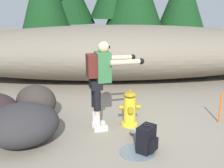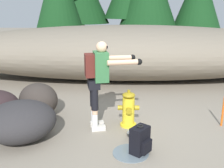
% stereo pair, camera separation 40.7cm
% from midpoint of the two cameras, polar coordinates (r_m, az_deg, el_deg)
% --- Properties ---
extents(ground_plane, '(56.00, 56.00, 0.04)m').
position_cam_midpoint_polar(ground_plane, '(4.87, 7.38, -10.90)').
color(ground_plane, gray).
extents(dirt_embankment, '(12.23, 3.20, 1.70)m').
position_cam_midpoint_polar(dirt_embankment, '(8.42, 4.79, 6.93)').
color(dirt_embankment, '#756B5B').
rests_on(dirt_embankment, ground_plane).
extents(fire_hydrant, '(0.41, 0.36, 0.72)m').
position_cam_midpoint_polar(fire_hydrant, '(5.01, 5.95, -5.64)').
color(fire_hydrant, yellow).
rests_on(fire_hydrant, ground_plane).
extents(hydrant_water_jet, '(0.57, 1.16, 0.51)m').
position_cam_midpoint_polar(hydrant_water_jet, '(4.46, 6.60, -11.58)').
color(hydrant_water_jet, silver).
rests_on(hydrant_water_jet, ground_plane).
extents(utility_worker, '(1.03, 0.65, 1.63)m').
position_cam_midpoint_polar(utility_worker, '(4.68, -0.22, 1.99)').
color(utility_worker, beige).
rests_on(utility_worker, ground_plane).
extents(spare_backpack, '(0.36, 0.36, 0.47)m').
position_cam_midpoint_polar(spare_backpack, '(4.17, 9.00, -12.15)').
color(spare_backpack, black).
rests_on(spare_backpack, ground_plane).
extents(boulder_mid, '(1.57, 1.52, 0.69)m').
position_cam_midpoint_polar(boulder_mid, '(4.66, -16.99, -7.80)').
color(boulder_mid, '#2E2C2E').
rests_on(boulder_mid, ground_plane).
extents(boulder_small, '(1.16, 1.18, 0.69)m').
position_cam_midpoint_polar(boulder_small, '(5.64, -13.77, -3.35)').
color(boulder_small, '#352E2A').
rests_on(boulder_small, ground_plane).
extents(survey_stake, '(0.04, 0.04, 0.60)m').
position_cam_midpoint_polar(survey_stake, '(5.50, 25.02, -5.45)').
color(survey_stake, '#E55914').
rests_on(survey_stake, ground_plane).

